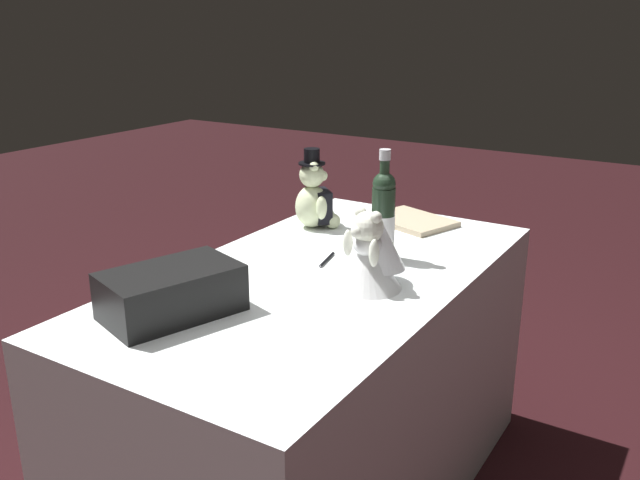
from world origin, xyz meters
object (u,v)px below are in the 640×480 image
signing_pen (326,260)px  gift_case_black (171,292)px  teddy_bear_groom (315,199)px  champagne_bottle (383,215)px  guestbook (412,221)px  teddy_bear_bride (371,254)px

signing_pen → gift_case_black: (0.52, -0.13, 0.05)m
teddy_bear_groom → champagne_bottle: 0.39m
champagne_bottle → signing_pen: size_ratio=2.66×
guestbook → teddy_bear_groom: bearing=-32.6°
teddy_bear_groom → champagne_bottle: size_ratio=0.82×
gift_case_black → teddy_bear_bride: bearing=142.3°
champagne_bottle → gift_case_black: 0.69m
gift_case_black → teddy_bear_groom: bearing=-173.3°
champagne_bottle → gift_case_black: size_ratio=0.91×
signing_pen → guestbook: bearing=174.2°
signing_pen → guestbook: (-0.50, 0.05, 0.00)m
signing_pen → champagne_bottle: bearing=130.2°
teddy_bear_bride → signing_pen: size_ratio=1.85×
teddy_bear_bride → gift_case_black: teddy_bear_bride is taller
teddy_bear_groom → signing_pen: teddy_bear_groom is taller
champagne_bottle → guestbook: champagne_bottle is taller
teddy_bear_groom → teddy_bear_bride: 0.57m
signing_pen → teddy_bear_bride: bearing=63.7°
teddy_bear_bride → guestbook: teddy_bear_bride is taller
teddy_bear_groom → gift_case_black: size_ratio=0.75×
teddy_bear_bride → gift_case_black: (0.42, -0.33, -0.03)m
champagne_bottle → gift_case_black: (0.63, -0.25, -0.08)m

